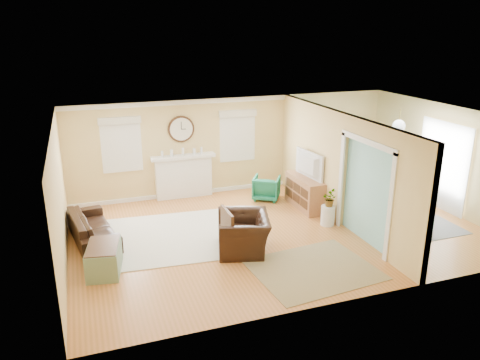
{
  "coord_description": "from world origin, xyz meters",
  "views": [
    {
      "loc": [
        -4.0,
        -8.87,
        4.4
      ],
      "look_at": [
        -0.8,
        0.3,
        1.2
      ],
      "focal_mm": 35.0,
      "sensor_mm": 36.0,
      "label": 1
    }
  ],
  "objects_px": {
    "dining_table": "(388,204)",
    "green_chair": "(266,188)",
    "eames_chair": "(244,233)",
    "sofa": "(93,227)",
    "credenza": "(305,192)"
  },
  "relations": [
    {
      "from": "green_chair",
      "to": "credenza",
      "type": "xyz_separation_m",
      "value": [
        0.69,
        -0.88,
        0.09
      ]
    },
    {
      "from": "eames_chair",
      "to": "dining_table",
      "type": "height_order",
      "value": "eames_chair"
    },
    {
      "from": "dining_table",
      "to": "green_chair",
      "type": "bearing_deg",
      "value": 60.23
    },
    {
      "from": "green_chair",
      "to": "dining_table",
      "type": "relative_size",
      "value": 0.37
    },
    {
      "from": "eames_chair",
      "to": "green_chair",
      "type": "height_order",
      "value": "eames_chair"
    },
    {
      "from": "eames_chair",
      "to": "dining_table",
      "type": "relative_size",
      "value": 0.63
    },
    {
      "from": "green_chair",
      "to": "eames_chair",
      "type": "bearing_deg",
      "value": 90.83
    },
    {
      "from": "sofa",
      "to": "dining_table",
      "type": "relative_size",
      "value": 1.09
    },
    {
      "from": "green_chair",
      "to": "dining_table",
      "type": "height_order",
      "value": "dining_table"
    },
    {
      "from": "eames_chair",
      "to": "green_chair",
      "type": "bearing_deg",
      "value": 164.91
    },
    {
      "from": "green_chair",
      "to": "dining_table",
      "type": "distance_m",
      "value": 3.13
    },
    {
      "from": "eames_chair",
      "to": "dining_table",
      "type": "bearing_deg",
      "value": 113.76
    },
    {
      "from": "green_chair",
      "to": "dining_table",
      "type": "bearing_deg",
      "value": 169.57
    },
    {
      "from": "dining_table",
      "to": "eames_chair",
      "type": "bearing_deg",
      "value": 110.33
    },
    {
      "from": "dining_table",
      "to": "sofa",
      "type": "bearing_deg",
      "value": 94.24
    }
  ]
}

